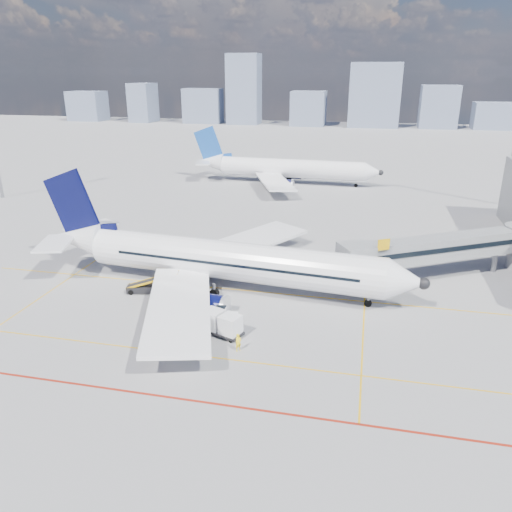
{
  "coord_description": "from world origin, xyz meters",
  "views": [
    {
      "loc": [
        13.23,
        -40.99,
        22.78
      ],
      "look_at": [
        2.14,
        8.47,
        4.0
      ],
      "focal_mm": 35.0,
      "sensor_mm": 36.0,
      "label": 1
    }
  ],
  "objects_px": {
    "second_aircraft": "(283,168)",
    "cargo_dolly": "(222,323)",
    "main_aircraft": "(216,260)",
    "baggage_tug": "(224,316)",
    "ramp_worker": "(238,342)",
    "belt_loader": "(147,287)"
  },
  "relations": [
    {
      "from": "second_aircraft",
      "to": "cargo_dolly",
      "type": "bearing_deg",
      "value": -82.61
    },
    {
      "from": "main_aircraft",
      "to": "second_aircraft",
      "type": "height_order",
      "value": "main_aircraft"
    },
    {
      "from": "baggage_tug",
      "to": "main_aircraft",
      "type": "bearing_deg",
      "value": 107.02
    },
    {
      "from": "ramp_worker",
      "to": "baggage_tug",
      "type": "bearing_deg",
      "value": 69.64
    },
    {
      "from": "main_aircraft",
      "to": "baggage_tug",
      "type": "height_order",
      "value": "main_aircraft"
    },
    {
      "from": "second_aircraft",
      "to": "ramp_worker",
      "type": "distance_m",
      "value": 69.85
    },
    {
      "from": "cargo_dolly",
      "to": "ramp_worker",
      "type": "relative_size",
      "value": 2.65
    },
    {
      "from": "main_aircraft",
      "to": "baggage_tug",
      "type": "bearing_deg",
      "value": -63.63
    },
    {
      "from": "second_aircraft",
      "to": "ramp_worker",
      "type": "height_order",
      "value": "second_aircraft"
    },
    {
      "from": "main_aircraft",
      "to": "cargo_dolly",
      "type": "height_order",
      "value": "main_aircraft"
    },
    {
      "from": "belt_loader",
      "to": "main_aircraft",
      "type": "bearing_deg",
      "value": 11.71
    },
    {
      "from": "second_aircraft",
      "to": "ramp_worker",
      "type": "bearing_deg",
      "value": -80.99
    },
    {
      "from": "cargo_dolly",
      "to": "ramp_worker",
      "type": "distance_m",
      "value": 3.29
    },
    {
      "from": "baggage_tug",
      "to": "belt_loader",
      "type": "bearing_deg",
      "value": 149.27
    },
    {
      "from": "baggage_tug",
      "to": "belt_loader",
      "type": "xyz_separation_m",
      "value": [
        -10.18,
        5.16,
        -0.18
      ]
    },
    {
      "from": "second_aircraft",
      "to": "ramp_worker",
      "type": "relative_size",
      "value": 25.41
    },
    {
      "from": "main_aircraft",
      "to": "ramp_worker",
      "type": "xyz_separation_m",
      "value": [
        5.83,
        -12.91,
        -2.4
      ]
    },
    {
      "from": "main_aircraft",
      "to": "belt_loader",
      "type": "height_order",
      "value": "main_aircraft"
    },
    {
      "from": "main_aircraft",
      "to": "baggage_tug",
      "type": "relative_size",
      "value": 17.85
    },
    {
      "from": "second_aircraft",
      "to": "belt_loader",
      "type": "bearing_deg",
      "value": -92.19
    },
    {
      "from": "second_aircraft",
      "to": "belt_loader",
      "type": "xyz_separation_m",
      "value": [
        -4.88,
        -59.65,
        -2.6
      ]
    },
    {
      "from": "cargo_dolly",
      "to": "ramp_worker",
      "type": "height_order",
      "value": "cargo_dolly"
    }
  ]
}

